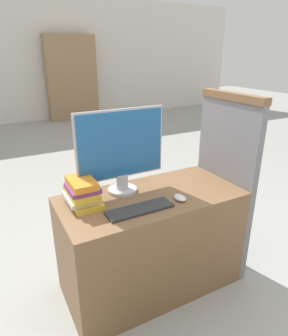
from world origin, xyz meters
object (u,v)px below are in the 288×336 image
(monitor, at_px, (121,150))
(keyboard, at_px, (140,209))
(mouse, at_px, (180,198))
(book_stack, at_px, (82,193))

(monitor, bearing_deg, keyboard, -93.35)
(mouse, distance_m, book_stack, 0.61)
(monitor, distance_m, mouse, 0.48)
(monitor, distance_m, book_stack, 0.36)
(mouse, height_order, book_stack, book_stack)
(keyboard, relative_size, book_stack, 1.43)
(keyboard, xyz_separation_m, mouse, (0.28, -0.00, 0.01))
(mouse, bearing_deg, keyboard, 179.57)
(monitor, xyz_separation_m, mouse, (0.27, -0.29, -0.28))
(mouse, relative_size, book_stack, 0.35)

